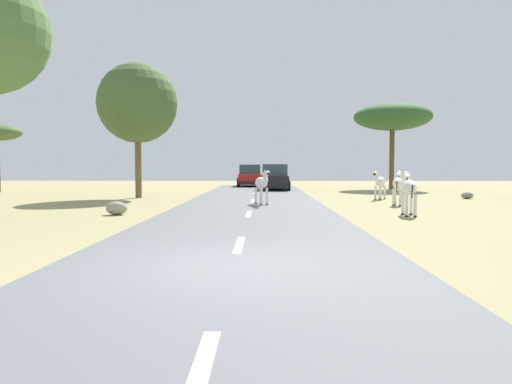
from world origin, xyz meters
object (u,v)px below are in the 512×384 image
object	(u,v)px
zebra_3	(409,188)
rock_1	(467,195)
zebra_1	(380,182)
zebra_2	(398,184)
tree_3	(137,103)
rock_0	(117,208)
zebra_0	(262,183)
tree_0	(392,117)
car_0	(275,178)
car_1	(250,176)

from	to	relation	value
zebra_3	rock_1	size ratio (longest dim) A/B	2.76
zebra_1	zebra_2	size ratio (longest dim) A/B	0.94
tree_3	rock_0	xyz separation A→B (m)	(1.55, -8.52, -4.67)
tree_3	zebra_0	bearing A→B (deg)	-36.38
zebra_2	tree_0	size ratio (longest dim) A/B	0.25
zebra_0	zebra_2	size ratio (longest dim) A/B	0.98
zebra_2	rock_1	distance (m)	6.23
zebra_0	rock_1	xyz separation A→B (m)	(10.42, 4.31, -0.76)
zebra_3	tree_3	size ratio (longest dim) A/B	0.24
zebra_3	tree_0	distance (m)	19.25
zebra_0	car_0	size ratio (longest dim) A/B	0.34
zebra_1	car_1	size ratio (longest dim) A/B	0.33
tree_0	tree_3	xyz separation A→B (m)	(-15.85, -9.69, -0.28)
zebra_3	car_0	xyz separation A→B (m)	(-4.05, 16.10, -0.08)
tree_3	car_1	bearing A→B (deg)	67.83
rock_1	car_0	bearing A→B (deg)	140.01
zebra_0	zebra_2	distance (m)	5.75
rock_1	zebra_2	bearing A→B (deg)	-139.18
zebra_2	rock_1	size ratio (longest dim) A/B	2.59
tree_0	rock_1	world-z (taller)	tree_0
rock_0	zebra_0	bearing A→B (deg)	37.32
zebra_3	car_1	xyz separation A→B (m)	(-5.96, 21.88, -0.08)
zebra_0	tree_3	xyz separation A→B (m)	(-6.47, 4.76, 3.96)
tree_3	rock_1	size ratio (longest dim) A/B	11.68
car_0	zebra_3	bearing A→B (deg)	-74.12
zebra_3	rock_0	distance (m)	9.86
zebra_0	tree_0	size ratio (longest dim) A/B	0.25
zebra_2	car_1	distance (m)	19.08
tree_0	tree_3	bearing A→B (deg)	-148.56
zebra_0	car_0	bearing A→B (deg)	-113.63
zebra_2	car_1	xyz separation A→B (m)	(-6.77, 17.83, -0.06)
tree_0	rock_0	size ratio (longest dim) A/B	8.61
zebra_3	rock_1	xyz separation A→B (m)	(5.50, 8.09, -0.75)
zebra_0	tree_3	bearing A→B (deg)	-55.97
rock_0	car_1	bearing A→B (deg)	79.92
tree_0	zebra_3	bearing A→B (deg)	-103.74
car_0	zebra_1	bearing A→B (deg)	-58.24
zebra_2	zebra_3	world-z (taller)	zebra_3
zebra_1	tree_3	bearing A→B (deg)	27.02
zebra_2	zebra_3	distance (m)	4.13
car_0	tree_0	world-z (taller)	tree_0
tree_3	rock_1	bearing A→B (deg)	-1.56
zebra_3	car_0	world-z (taller)	car_0
car_1	tree_3	xyz separation A→B (m)	(-5.43, -13.33, 4.05)
car_1	rock_1	distance (m)	17.94
zebra_0	zebra_3	distance (m)	6.21
zebra_3	rock_0	bearing A→B (deg)	-172.87
zebra_1	zebra_3	distance (m)	7.56
tree_3	zebra_2	bearing A→B (deg)	-20.24
zebra_2	tree_3	bearing A→B (deg)	-179.66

